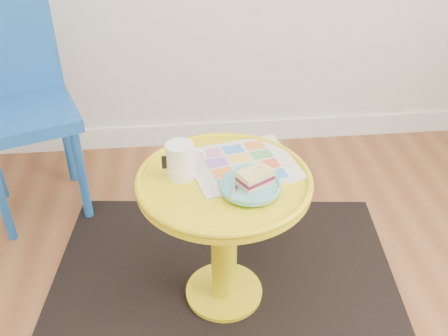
{
  "coord_description": "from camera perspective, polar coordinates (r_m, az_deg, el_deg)",
  "views": [
    {
      "loc": [
        0.2,
        -0.37,
        1.42
      ],
      "look_at": [
        0.33,
        0.89,
        0.56
      ],
      "focal_mm": 40.0,
      "sensor_mm": 36.0,
      "label": 1
    }
  ],
  "objects": [
    {
      "name": "newspaper",
      "position": [
        1.62,
        2.15,
        0.44
      ],
      "size": [
        0.39,
        0.35,
        0.01
      ],
      "primitive_type": "cube",
      "rotation": [
        0.0,
        0.0,
        0.22
      ],
      "color": "silver",
      "rests_on": "side_table"
    },
    {
      "name": "mug",
      "position": [
        1.54,
        -4.89,
        0.99
      ],
      "size": [
        0.13,
        0.09,
        0.11
      ],
      "rotation": [
        0.0,
        0.0,
        0.1
      ],
      "color": "white",
      "rests_on": "side_table"
    },
    {
      "name": "rug",
      "position": [
        1.9,
        -0.0,
        -14.11
      ],
      "size": [
        1.41,
        1.23,
        0.01
      ],
      "primitive_type": "cube",
      "rotation": [
        0.0,
        0.0,
        -0.11
      ],
      "color": "black",
      "rests_on": "ground"
    },
    {
      "name": "chair",
      "position": [
        2.23,
        -22.49,
        7.69
      ],
      "size": [
        0.52,
        0.52,
        0.91
      ],
      "rotation": [
        0.0,
        0.0,
        0.35
      ],
      "color": "#1B58B0",
      "rests_on": "ground"
    },
    {
      "name": "side_table",
      "position": [
        1.65,
        0.0,
        -5.41
      ],
      "size": [
        0.55,
        0.55,
        0.52
      ],
      "color": "yellow",
      "rests_on": "ground"
    },
    {
      "name": "fork",
      "position": [
        1.49,
        1.49,
        -1.82
      ],
      "size": [
        0.05,
        0.14,
        0.0
      ],
      "rotation": [
        0.0,
        0.0,
        -0.28
      ],
      "color": "silver",
      "rests_on": "plate"
    },
    {
      "name": "cake_slice",
      "position": [
        1.48,
        3.58,
        -1.05
      ],
      "size": [
        0.12,
        0.11,
        0.04
      ],
      "rotation": [
        0.0,
        0.0,
        0.53
      ],
      "color": "#D3BC8C",
      "rests_on": "plate"
    },
    {
      "name": "plate",
      "position": [
        1.49,
        3.01,
        -2.13
      ],
      "size": [
        0.18,
        0.18,
        0.02
      ],
      "color": "#57B8B9",
      "rests_on": "newspaper"
    }
  ]
}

